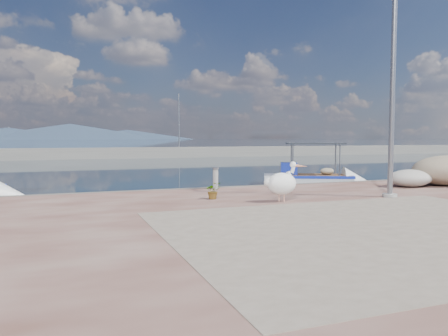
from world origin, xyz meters
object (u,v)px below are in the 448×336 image
pelican (282,183)px  lamp_post (392,89)px  bollard_near (216,177)px  boat_right (313,181)px

pelican → lamp_post: 4.56m
pelican → bollard_near: (-0.70, 3.69, -0.13)m
pelican → boat_right: bearing=71.0°
lamp_post → bollard_near: lamp_post is taller
pelican → lamp_post: (3.63, -0.20, 2.75)m
boat_right → pelican: (-5.85, -7.63, 0.86)m
boat_right → lamp_post: bearing=-80.0°
boat_right → bollard_near: size_ratio=6.81×
boat_right → lamp_post: lamp_post is taller
boat_right → pelican: bearing=-101.6°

